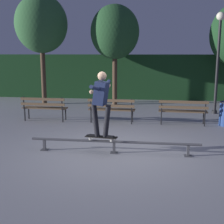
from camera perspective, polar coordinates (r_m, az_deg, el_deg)
ground_plane at (r=7.45m, az=0.46°, el=-7.53°), size 90.00×90.00×0.00m
hedge_backdrop at (r=16.26m, az=4.47°, el=6.68°), size 24.00×1.20×2.30m
grind_rail at (r=7.31m, az=0.39°, el=-5.90°), size 4.11×0.18×0.31m
skateboard at (r=7.32m, az=-2.04°, el=-4.73°), size 0.80×0.31×0.09m
skateboarder at (r=7.12m, az=-2.06°, el=2.54°), size 0.63×1.40×1.56m
park_bench_leftmost at (r=10.95m, az=-12.67°, el=1.10°), size 1.61×0.47×0.88m
park_bench_left_center at (r=10.37m, az=-0.10°, el=0.83°), size 1.61×0.47×0.88m
park_bench_right_center at (r=10.34m, az=13.22°, el=0.50°), size 1.61×0.47×0.88m
tree_behind_benches at (r=14.09m, az=0.55°, el=14.75°), size 2.19×2.19×4.51m
tree_far_left at (r=14.60m, az=-13.17°, el=15.77°), size 2.37×2.37×4.97m
lamp_post_right at (r=12.58m, az=19.41°, el=10.91°), size 0.32×0.32×3.90m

